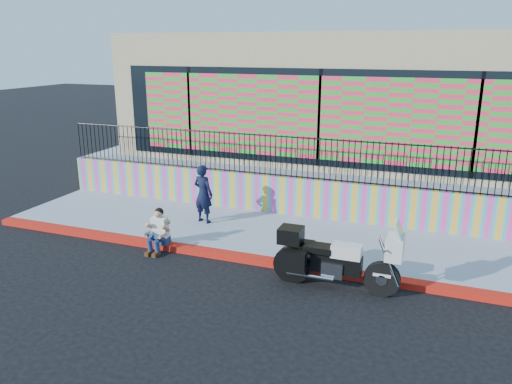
% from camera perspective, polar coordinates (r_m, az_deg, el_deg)
% --- Properties ---
extents(ground, '(90.00, 90.00, 0.00)m').
position_cam_1_polar(ground, '(11.61, 1.80, -8.38)').
color(ground, black).
rests_on(ground, ground).
extents(red_curb, '(16.00, 0.30, 0.15)m').
position_cam_1_polar(red_curb, '(11.58, 1.80, -8.04)').
color(red_curb, '#B8260D').
rests_on(red_curb, ground).
extents(sidewalk, '(16.00, 3.00, 0.15)m').
position_cam_1_polar(sidewalk, '(13.03, 4.18, -5.22)').
color(sidewalk, gray).
rests_on(sidewalk, ground).
extents(mural_wall, '(16.00, 0.20, 1.10)m').
position_cam_1_polar(mural_wall, '(14.28, 6.08, -0.66)').
color(mural_wall, '#EF3FA6').
rests_on(mural_wall, sidewalk).
extents(metal_fence, '(15.80, 0.04, 1.20)m').
position_cam_1_polar(metal_fence, '(13.99, 6.23, 3.85)').
color(metal_fence, black).
rests_on(metal_fence, mural_wall).
extents(elevated_platform, '(16.00, 10.00, 1.25)m').
position_cam_1_polar(elevated_platform, '(19.12, 10.03, 3.32)').
color(elevated_platform, gray).
rests_on(elevated_platform, ground).
extents(storefront_building, '(14.00, 8.06, 4.00)m').
position_cam_1_polar(storefront_building, '(18.50, 10.30, 11.11)').
color(storefront_building, tan).
rests_on(storefront_building, elevated_platform).
extents(police_motorcycle, '(2.59, 0.86, 1.61)m').
position_cam_1_polar(police_motorcycle, '(10.46, 8.93, -7.40)').
color(police_motorcycle, black).
rests_on(police_motorcycle, ground).
extents(police_officer, '(0.66, 0.50, 1.62)m').
position_cam_1_polar(police_officer, '(13.74, -6.05, -0.20)').
color(police_officer, black).
rests_on(police_officer, sidewalk).
extents(seated_man, '(0.54, 0.71, 1.06)m').
position_cam_1_polar(seated_man, '(12.40, -11.22, -4.78)').
color(seated_man, navy).
rests_on(seated_man, ground).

